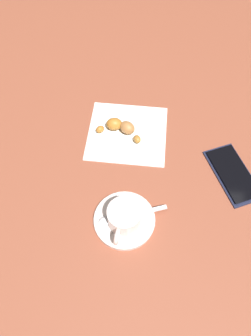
# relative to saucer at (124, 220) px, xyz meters

# --- Properties ---
(ground_plane) EXTENTS (1.80, 1.80, 0.00)m
(ground_plane) POSITION_rel_saucer_xyz_m (0.10, -0.00, -0.01)
(ground_plane) COLOR brown
(saucer) EXTENTS (0.13, 0.13, 0.01)m
(saucer) POSITION_rel_saucer_xyz_m (0.00, 0.00, 0.00)
(saucer) COLOR silver
(saucer) RESTS_ON ground
(espresso_cup) EXTENTS (0.09, 0.07, 0.05)m
(espresso_cup) POSITION_rel_saucer_xyz_m (-0.01, 0.00, 0.03)
(espresso_cup) COLOR silver
(espresso_cup) RESTS_ON saucer
(teaspoon) EXTENTS (0.05, 0.14, 0.01)m
(teaspoon) POSITION_rel_saucer_xyz_m (0.00, 0.00, 0.01)
(teaspoon) COLOR silver
(teaspoon) RESTS_ON saucer
(sugar_packet) EXTENTS (0.04, 0.06, 0.01)m
(sugar_packet) POSITION_rel_saucer_xyz_m (0.03, -0.01, 0.01)
(sugar_packet) COLOR white
(sugar_packet) RESTS_ON saucer
(napkin) EXTENTS (0.19, 0.20, 0.00)m
(napkin) POSITION_rel_saucer_xyz_m (0.23, 0.00, -0.00)
(napkin) COLOR white
(napkin) RESTS_ON ground
(croissant) EXTENTS (0.07, 0.11, 0.03)m
(croissant) POSITION_rel_saucer_xyz_m (0.23, 0.02, 0.01)
(croissant) COLOR #A9702F
(croissant) RESTS_ON napkin
(cell_phone) EXTENTS (0.17, 0.12, 0.01)m
(cell_phone) POSITION_rel_saucer_xyz_m (0.12, -0.24, -0.00)
(cell_phone) COLOR #1C1F36
(cell_phone) RESTS_ON ground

